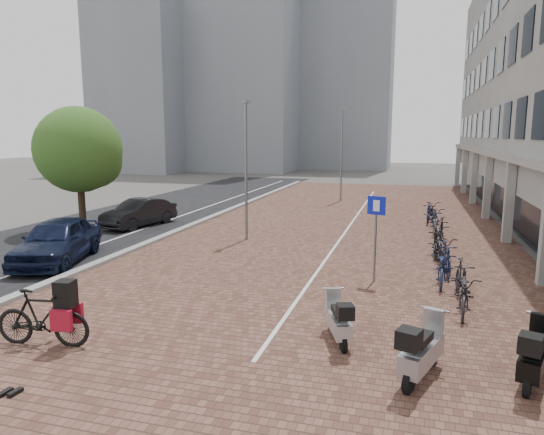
# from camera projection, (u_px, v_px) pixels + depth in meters

# --- Properties ---
(ground) EXTENTS (140.00, 140.00, 0.00)m
(ground) POSITION_uv_depth(u_px,v_px,m) (209.00, 303.00, 12.83)
(ground) COLOR #474442
(ground) RESTS_ON ground
(plaza_brick) EXTENTS (14.50, 42.00, 0.04)m
(plaza_brick) POSITION_uv_depth(u_px,v_px,m) (346.00, 226.00, 23.66)
(plaza_brick) COLOR brown
(plaza_brick) RESTS_ON ground
(street_asphalt) EXTENTS (8.00, 50.00, 0.03)m
(street_asphalt) POSITION_uv_depth(u_px,v_px,m) (144.00, 216.00, 26.65)
(street_asphalt) COLOR black
(street_asphalt) RESTS_ON ground
(curb) EXTENTS (0.35, 42.00, 0.14)m
(curb) POSITION_uv_depth(u_px,v_px,m) (210.00, 218.00, 25.58)
(curb) COLOR gray
(curb) RESTS_ON ground
(lane_line) EXTENTS (0.12, 44.00, 0.00)m
(lane_line) POSITION_uv_depth(u_px,v_px,m) (177.00, 217.00, 26.10)
(lane_line) COLOR white
(lane_line) RESTS_ON street_asphalt
(parking_line) EXTENTS (0.10, 30.00, 0.00)m
(parking_line) POSITION_uv_depth(u_px,v_px,m) (350.00, 226.00, 23.61)
(parking_line) COLOR white
(parking_line) RESTS_ON plaza_brick
(bg_towers) EXTENTS (33.00, 23.00, 32.00)m
(bg_towers) POSITION_uv_depth(u_px,v_px,m) (256.00, 57.00, 60.79)
(bg_towers) COLOR gray
(bg_towers) RESTS_ON ground
(car_navy) EXTENTS (3.09, 4.92, 1.56)m
(car_navy) POSITION_uv_depth(u_px,v_px,m) (57.00, 240.00, 16.77)
(car_navy) COLOR black
(car_navy) RESTS_ON ground
(car_dark) EXTENTS (2.23, 4.22, 1.32)m
(car_dark) POSITION_uv_depth(u_px,v_px,m) (139.00, 213.00, 23.46)
(car_dark) COLOR black
(car_dark) RESTS_ON ground
(hero_bike) EXTENTS (2.10, 0.87, 1.44)m
(hero_bike) POSITION_uv_depth(u_px,v_px,m) (42.00, 317.00, 10.08)
(hero_bike) COLOR black
(hero_bike) RESTS_ON ground
(shoes) EXTENTS (0.38, 0.33, 0.09)m
(shoes) POSITION_uv_depth(u_px,v_px,m) (9.00, 394.00, 8.20)
(shoes) COLOR black
(shoes) RESTS_ON ground
(scooter_front) EXTENTS (1.09, 1.80, 1.18)m
(scooter_front) POSITION_uv_depth(u_px,v_px,m) (422.00, 349.00, 8.69)
(scooter_front) COLOR #999A9E
(scooter_front) RESTS_ON ground
(scooter_mid) EXTENTS (1.04, 1.74, 1.14)m
(scooter_mid) POSITION_uv_depth(u_px,v_px,m) (534.00, 353.00, 8.56)
(scooter_mid) COLOR black
(scooter_mid) RESTS_ON ground
(scooter_back) EXTENTS (0.98, 1.59, 1.05)m
(scooter_back) POSITION_uv_depth(u_px,v_px,m) (338.00, 318.00, 10.31)
(scooter_back) COLOR #B6B7BC
(scooter_back) RESTS_ON ground
(parking_sign) EXTENTS (0.53, 0.20, 2.60)m
(parking_sign) POSITION_uv_depth(u_px,v_px,m) (376.00, 225.00, 14.31)
(parking_sign) COLOR slate
(parking_sign) RESTS_ON ground
(lamp_near) EXTENTS (0.12, 0.12, 5.68)m
(lamp_near) POSITION_uv_depth(u_px,v_px,m) (246.00, 172.00, 20.05)
(lamp_near) COLOR slate
(lamp_near) RESTS_ON ground
(lamp_far) EXTENTS (0.12, 0.12, 6.04)m
(lamp_far) POSITION_uv_depth(u_px,v_px,m) (341.00, 156.00, 32.05)
(lamp_far) COLOR gray
(lamp_far) RESTS_ON ground
(street_tree) EXTENTS (3.88, 3.88, 5.65)m
(street_tree) POSITION_uv_depth(u_px,v_px,m) (82.00, 152.00, 22.14)
(street_tree) COLOR #382619
(street_tree) RESTS_ON ground
(bike_row) EXTENTS (1.27, 15.83, 1.05)m
(bike_row) POSITION_uv_depth(u_px,v_px,m) (440.00, 237.00, 18.58)
(bike_row) COLOR black
(bike_row) RESTS_ON ground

